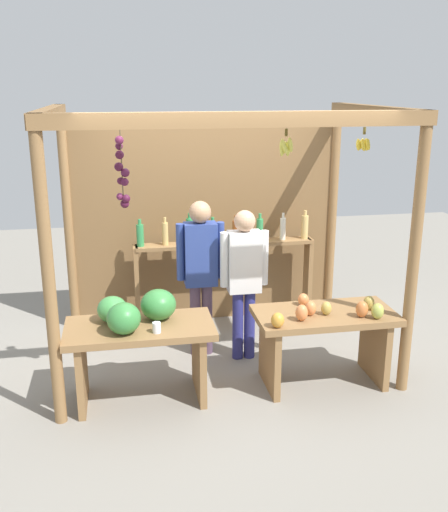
{
  "coord_description": "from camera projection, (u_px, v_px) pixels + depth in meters",
  "views": [
    {
      "loc": [
        -0.94,
        -5.39,
        2.69
      ],
      "look_at": [
        0.0,
        -0.2,
        1.12
      ],
      "focal_mm": 40.66,
      "sensor_mm": 36.0,
      "label": 1
    }
  ],
  "objects": [
    {
      "name": "market_stall",
      "position": [
        212.0,
        209.0,
        6.04
      ],
      "size": [
        3.16,
        2.08,
        2.49
      ],
      "color": "olive",
      "rests_on": "ground"
    },
    {
      "name": "fruit_counter_right",
      "position": [
        325.0,
        330.0,
        5.29
      ],
      "size": [
        1.28,
        0.65,
        0.85
      ],
      "color": "olive",
      "rests_on": "ground"
    },
    {
      "name": "ground_plane",
      "position": [
        221.0,
        354.0,
        6.01
      ],
      "size": [
        12.0,
        12.0,
        0.0
      ],
      "primitive_type": "plane",
      "color": "gray",
      "rests_on": "ground"
    },
    {
      "name": "vendor_woman",
      "position": [
        244.0,
        272.0,
        5.69
      ],
      "size": [
        0.48,
        0.21,
        1.54
      ],
      "rotation": [
        0.0,
        0.0,
        0.13
      ],
      "color": "navy",
      "rests_on": "ground"
    },
    {
      "name": "vendor_man",
      "position": [
        201.0,
        265.0,
        5.77
      ],
      "size": [
        0.48,
        0.22,
        1.61
      ],
      "rotation": [
        0.0,
        0.0,
        0.06
      ],
      "color": "#584156",
      "rests_on": "ground"
    },
    {
      "name": "bottle_shelf_unit",
      "position": [
        225.0,
        258.0,
        6.5
      ],
      "size": [
        2.02,
        0.22,
        1.35
      ],
      "color": "olive",
      "rests_on": "ground"
    },
    {
      "name": "fruit_counter_left",
      "position": [
        139.0,
        332.0,
        4.99
      ],
      "size": [
        1.28,
        0.66,
        0.97
      ],
      "color": "olive",
      "rests_on": "ground"
    }
  ]
}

